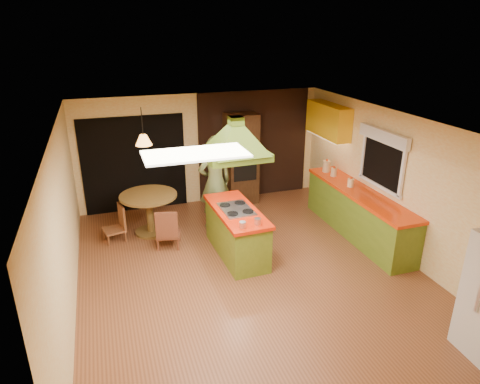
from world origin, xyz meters
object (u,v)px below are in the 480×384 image
object	(u,v)px
man	(215,182)
dining_table	(149,206)
kitchen_island	(236,232)
canister_large	(327,166)
wall_oven	(241,159)

from	to	relation	value
man	dining_table	distance (m)	1.37
kitchen_island	man	bearing A→B (deg)	90.22
canister_large	wall_oven	bearing A→B (deg)	144.41
man	canister_large	distance (m)	2.47
wall_oven	canister_large	bearing A→B (deg)	-37.77
kitchen_island	dining_table	distance (m)	1.90
dining_table	wall_oven	bearing A→B (deg)	24.29
kitchen_island	man	world-z (taller)	man
canister_large	man	bearing A→B (deg)	179.78
dining_table	man	bearing A→B (deg)	-4.57
man	canister_large	xyz separation A→B (m)	(2.47, -0.01, 0.09)
man	canister_large	bearing A→B (deg)	170.53
dining_table	canister_large	distance (m)	3.81
dining_table	canister_large	bearing A→B (deg)	-1.73
kitchen_island	wall_oven	distance (m)	2.55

